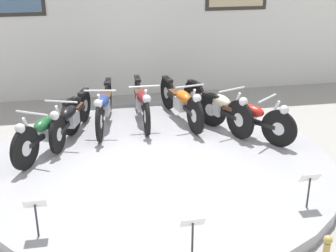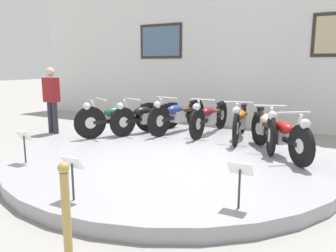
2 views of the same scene
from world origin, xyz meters
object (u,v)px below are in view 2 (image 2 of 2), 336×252
object	(u,v)px
info_placard_front_left	(24,140)
motorcycle_orange	(240,120)
motorcycle_maroon	(210,116)
visitor_standing	(52,97)
motorcycle_green	(119,117)
info_placard_front_centre	(72,168)
motorcycle_black	(147,116)
info_placard_front_right	(240,175)
motorcycle_red	(279,133)
motorcycle_blue	(178,114)
motorcycle_cream	(265,125)

from	to	relation	value
info_placard_front_left	motorcycle_orange	bearing A→B (deg)	53.59
motorcycle_maroon	visitor_standing	bearing A→B (deg)	-165.24
motorcycle_green	info_placard_front_centre	size ratio (longest dim) A/B	3.47
motorcycle_green	info_placard_front_left	xyz separation A→B (m)	(-0.03, -2.32, -0.03)
info_placard_front_centre	visitor_standing	distance (m)	4.81
info_placard_front_left	visitor_standing	distance (m)	3.15
motorcycle_black	info_placard_front_right	size ratio (longest dim) A/B	3.67
motorcycle_orange	info_placard_front_right	bearing A→B (deg)	-73.44
motorcycle_black	visitor_standing	bearing A→B (deg)	-168.87
info_placard_front_left	motorcycle_red	bearing A→B (deg)	35.07
motorcycle_green	info_placard_front_right	bearing A→B (deg)	-35.10
motorcycle_black	motorcycle_blue	xyz separation A→B (m)	(0.58, 0.37, 0.02)
motorcycle_black	motorcycle_orange	distance (m)	2.03
motorcycle_cream	visitor_standing	distance (m)	5.02
info_placard_front_centre	info_placard_front_right	size ratio (longest dim) A/B	1.00
motorcycle_orange	motorcycle_blue	bearing A→B (deg)	179.95
motorcycle_black	info_placard_front_centre	world-z (taller)	motorcycle_black
motorcycle_green	info_placard_front_right	size ratio (longest dim) A/B	3.47
motorcycle_maroon	info_placard_front_centre	bearing A→B (deg)	-89.99
motorcycle_black	info_placard_front_centre	bearing A→B (deg)	-69.97
motorcycle_blue	info_placard_front_left	distance (m)	3.36
motorcycle_blue	info_placard_front_centre	distance (m)	3.97
motorcycle_orange	info_placard_front_right	xyz separation A→B (m)	(0.96, -3.22, -0.02)
motorcycle_black	info_placard_front_right	xyz separation A→B (m)	(2.95, -2.85, -0.01)
motorcycle_red	info_placard_front_left	bearing A→B (deg)	-144.93
motorcycle_blue	motorcycle_cream	distance (m)	2.03
visitor_standing	info_placard_front_centre	bearing A→B (deg)	-39.61
motorcycle_blue	info_placard_front_left	world-z (taller)	motorcycle_blue
motorcycle_blue	motorcycle_maroon	bearing A→B (deg)	10.34
info_placard_front_centre	motorcycle_orange	bearing A→B (deg)	79.70
motorcycle_green	motorcycle_red	bearing A→B (deg)	0.04
motorcycle_green	info_placard_front_left	size ratio (longest dim) A/B	3.47
motorcycle_blue	info_placard_front_left	xyz separation A→B (m)	(-0.96, -3.22, -0.03)
motorcycle_orange	motorcycle_red	size ratio (longest dim) A/B	1.26
visitor_standing	motorcycle_green	bearing A→B (deg)	-1.65
motorcycle_maroon	motorcycle_cream	size ratio (longest dim) A/B	1.05
motorcycle_blue	info_placard_front_right	bearing A→B (deg)	-53.61
motorcycle_maroon	info_placard_front_left	xyz separation A→B (m)	(-1.67, -3.35, -0.02)
motorcycle_green	motorcycle_blue	size ratio (longest dim) A/B	0.89
motorcycle_black	info_placard_front_left	bearing A→B (deg)	-97.56
motorcycle_maroon	info_placard_front_left	bearing A→B (deg)	-116.43
motorcycle_black	motorcycle_blue	world-z (taller)	motorcycle_blue
motorcycle_black	motorcycle_cream	distance (m)	2.58
info_placard_front_right	motorcycle_orange	bearing A→B (deg)	106.56
motorcycle_black	info_placard_front_right	distance (m)	4.11
motorcycle_green	info_placard_front_centre	world-z (taller)	motorcycle_green
motorcycle_red	info_placard_front_right	bearing A→B (deg)	-89.32
info_placard_front_right	motorcycle_maroon	bearing A→B (deg)	116.45
motorcycle_black	motorcycle_orange	size ratio (longest dim) A/B	0.95
motorcycle_cream	motorcycle_red	size ratio (longest dim) A/B	1.21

